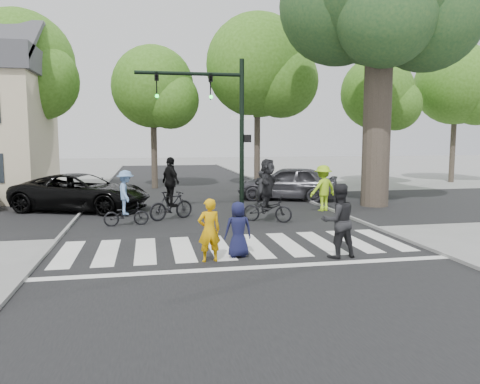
% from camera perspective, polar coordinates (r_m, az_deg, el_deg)
% --- Properties ---
extents(ground, '(120.00, 120.00, 0.00)m').
position_cam_1_polar(ground, '(12.23, 0.42, -7.73)').
color(ground, gray).
rests_on(ground, ground).
extents(road_stem, '(10.00, 70.00, 0.01)m').
position_cam_1_polar(road_stem, '(17.05, -2.96, -3.60)').
color(road_stem, black).
rests_on(road_stem, ground).
extents(road_cross, '(70.00, 10.00, 0.01)m').
position_cam_1_polar(road_cross, '(19.98, -4.19, -2.08)').
color(road_cross, black).
rests_on(road_cross, ground).
extents(curb_left, '(0.10, 70.00, 0.10)m').
position_cam_1_polar(curb_left, '(17.08, -20.01, -3.82)').
color(curb_left, gray).
rests_on(curb_left, ground).
extents(curb_right, '(0.10, 70.00, 0.10)m').
position_cam_1_polar(curb_right, '(18.44, 12.79, -2.83)').
color(curb_right, gray).
rests_on(curb_right, ground).
extents(crosswalk, '(10.00, 3.85, 0.01)m').
position_cam_1_polar(crosswalk, '(12.86, -0.17, -6.97)').
color(crosswalk, silver).
rests_on(crosswalk, ground).
extents(traffic_signal, '(4.45, 0.29, 6.00)m').
position_cam_1_polar(traffic_signal, '(18.03, -2.45, 9.40)').
color(traffic_signal, black).
rests_on(traffic_signal, ground).
extents(bg_tree_1, '(6.09, 5.80, 9.80)m').
position_cam_1_polar(bg_tree_1, '(28.05, -24.81, 13.47)').
color(bg_tree_1, brown).
rests_on(bg_tree_1, ground).
extents(bg_tree_2, '(5.04, 4.80, 8.40)m').
position_cam_1_polar(bg_tree_2, '(28.36, -10.07, 12.12)').
color(bg_tree_2, brown).
rests_on(bg_tree_2, ground).
extents(bg_tree_3, '(6.30, 6.00, 10.20)m').
position_cam_1_polar(bg_tree_3, '(27.97, 2.88, 14.69)').
color(bg_tree_3, brown).
rests_on(bg_tree_3, ground).
extents(bg_tree_4, '(4.83, 4.60, 8.15)m').
position_cam_1_polar(bg_tree_4, '(31.45, 16.90, 11.12)').
color(bg_tree_4, brown).
rests_on(bg_tree_4, ground).
extents(bg_tree_5, '(5.67, 5.40, 9.30)m').
position_cam_1_polar(bg_tree_5, '(35.19, 25.39, 11.46)').
color(bg_tree_5, brown).
rests_on(bg_tree_5, ground).
extents(pedestrian_woman, '(0.62, 0.45, 1.57)m').
position_cam_1_polar(pedestrian_woman, '(11.48, -3.77, -4.68)').
color(pedestrian_woman, '#E09C07').
rests_on(pedestrian_woman, ground).
extents(pedestrian_child, '(0.71, 0.48, 1.43)m').
position_cam_1_polar(pedestrian_child, '(11.91, -0.23, -4.59)').
color(pedestrian_child, '#15173A').
rests_on(pedestrian_child, ground).
extents(pedestrian_adult, '(1.00, 0.82, 1.90)m').
position_cam_1_polar(pedestrian_adult, '(12.08, 11.87, -3.45)').
color(pedestrian_adult, black).
rests_on(pedestrian_adult, ground).
extents(cyclist_left, '(1.57, 1.05, 1.93)m').
position_cam_1_polar(cyclist_left, '(16.55, -13.74, -1.18)').
color(cyclist_left, black).
rests_on(cyclist_left, ground).
extents(cyclist_mid, '(1.82, 1.25, 2.33)m').
position_cam_1_polar(cyclist_mid, '(17.44, -8.41, -0.26)').
color(cyclist_mid, black).
rests_on(cyclist_mid, ground).
extents(cyclist_right, '(1.89, 1.74, 2.29)m').
position_cam_1_polar(cyclist_right, '(16.83, 3.38, -0.23)').
color(cyclist_right, black).
rests_on(cyclist_right, ground).
extents(car_suv, '(6.15, 4.44, 1.56)m').
position_cam_1_polar(car_suv, '(20.48, -18.73, -0.03)').
color(car_suv, black).
rests_on(car_suv, ground).
extents(car_grey, '(5.26, 3.66, 1.66)m').
position_cam_1_polar(car_grey, '(22.96, 5.82, 1.11)').
color(car_grey, '#3B3A40').
rests_on(car_grey, ground).
extents(bystander_hivis, '(1.40, 1.08, 1.91)m').
position_cam_1_polar(bystander_hivis, '(19.63, 10.08, 0.46)').
color(bystander_hivis, '#9FD81C').
rests_on(bystander_hivis, ground).
extents(bystander_dark, '(0.70, 0.59, 1.63)m').
position_cam_1_polar(bystander_dark, '(20.36, 2.60, 0.39)').
color(bystander_dark, black).
rests_on(bystander_dark, ground).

